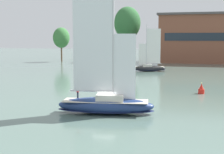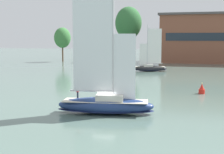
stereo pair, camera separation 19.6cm
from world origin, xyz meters
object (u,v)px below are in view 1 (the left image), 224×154
object	(u,v)px
tree_shore_left	(61,38)
tree_shore_center	(127,23)
sailboat_main	(106,103)
sailboat_moored_near_marina	(149,68)
channel_buoy	(201,89)

from	to	relation	value
tree_shore_left	tree_shore_center	world-z (taller)	tree_shore_center
tree_shore_center	sailboat_main	xyz separation A→B (m)	(13.41, -78.91, -12.64)
tree_shore_left	sailboat_moored_near_marina	distance (m)	43.26
sailboat_main	tree_shore_left	bearing A→B (deg)	116.81
tree_shore_left	sailboat_main	distance (m)	79.80
sailboat_main	channel_buoy	world-z (taller)	sailboat_main
sailboat_moored_near_marina	channel_buoy	xyz separation A→B (m)	(12.06, -30.39, -0.29)
tree_shore_left	sailboat_main	world-z (taller)	sailboat_main
sailboat_moored_near_marina	channel_buoy	size ratio (longest dim) A/B	6.92
tree_shore_left	channel_buoy	world-z (taller)	tree_shore_left
sailboat_main	sailboat_moored_near_marina	distance (m)	46.26
tree_shore_left	channel_buoy	size ratio (longest dim) A/B	7.08
tree_shore_left	sailboat_main	xyz separation A→B (m)	(35.84, -70.92, -7.37)
sailboat_moored_near_marina	tree_shore_left	bearing A→B (deg)	144.59
tree_shore_left	tree_shore_center	size ratio (longest dim) A/B	0.62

